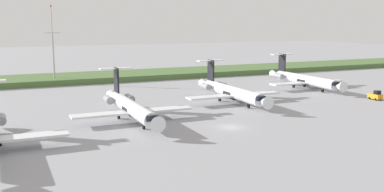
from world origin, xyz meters
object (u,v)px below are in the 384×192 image
at_px(regional_jet_third, 231,91).
at_px(regional_jet_fourth, 304,79).
at_px(baggage_tug, 376,96).
at_px(antenna_mast, 53,52).
at_px(regional_jet_second, 131,107).

distance_m(regional_jet_third, regional_jet_fourth, 30.86).
bearing_deg(baggage_tug, antenna_mast, 138.32).
height_order(regional_jet_fourth, antenna_mast, antenna_mast).
relative_size(regional_jet_second, baggage_tug, 9.69).
bearing_deg(regional_jet_second, regional_jet_fourth, 18.96).
bearing_deg(regional_jet_third, regional_jet_fourth, 19.69).
relative_size(regional_jet_fourth, antenna_mast, 1.33).
height_order(regional_jet_third, antenna_mast, antenna_mast).
bearing_deg(regional_jet_third, baggage_tug, -19.04).
bearing_deg(regional_jet_third, antenna_mast, 125.02).
relative_size(regional_jet_third, antenna_mast, 1.33).
xyz_separation_m(regional_jet_third, regional_jet_fourth, (29.05, 10.39, 0.00)).
height_order(regional_jet_second, antenna_mast, antenna_mast).
relative_size(antenna_mast, baggage_tug, 7.28).
relative_size(regional_jet_third, regional_jet_fourth, 1.00).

